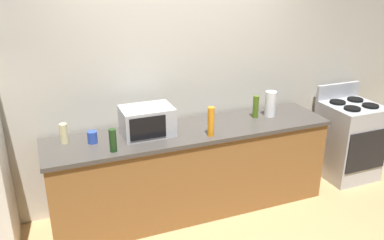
# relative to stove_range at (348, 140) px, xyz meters

# --- Properties ---
(ground_plane) EXTENTS (8.00, 8.00, 0.00)m
(ground_plane) POSITION_rel_stove_range_xyz_m (-2.00, -0.40, -0.46)
(ground_plane) COLOR tan
(back_wall) EXTENTS (6.40, 0.10, 2.70)m
(back_wall) POSITION_rel_stove_range_xyz_m (-2.00, 0.41, 0.89)
(back_wall) COLOR beige
(back_wall) RESTS_ON ground_plane
(counter_run) EXTENTS (2.84, 0.64, 0.90)m
(counter_run) POSITION_rel_stove_range_xyz_m (-2.00, 0.00, -0.01)
(counter_run) COLOR brown
(counter_run) RESTS_ON ground_plane
(stove_range) EXTENTS (0.60, 0.61, 1.08)m
(stove_range) POSITION_rel_stove_range_xyz_m (0.00, 0.00, 0.00)
(stove_range) COLOR #B7BABF
(stove_range) RESTS_ON ground_plane
(microwave) EXTENTS (0.48, 0.35, 0.27)m
(microwave) POSITION_rel_stove_range_xyz_m (-2.44, 0.05, 0.57)
(microwave) COLOR #B7BABF
(microwave) RESTS_ON counter_run
(paper_towel_roll) EXTENTS (0.12, 0.12, 0.27)m
(paper_towel_roll) POSITION_rel_stove_range_xyz_m (-1.09, 0.05, 0.57)
(paper_towel_roll) COLOR white
(paper_towel_roll) RESTS_ON counter_run
(bottle_dish_soap) EXTENTS (0.06, 0.06, 0.28)m
(bottle_dish_soap) POSITION_rel_stove_range_xyz_m (-1.89, -0.20, 0.58)
(bottle_dish_soap) COLOR orange
(bottle_dish_soap) RESTS_ON counter_run
(bottle_olive_oil) EXTENTS (0.06, 0.06, 0.24)m
(bottle_olive_oil) POSITION_rel_stove_range_xyz_m (-1.26, 0.07, 0.56)
(bottle_olive_oil) COLOR #4C6B19
(bottle_olive_oil) RESTS_ON counter_run
(bottle_wine) EXTENTS (0.06, 0.06, 0.21)m
(bottle_wine) POSITION_rel_stove_range_xyz_m (-2.81, -0.20, 0.54)
(bottle_wine) COLOR #1E3F19
(bottle_wine) RESTS_ON counter_run
(bottle_hand_soap) EXTENTS (0.07, 0.07, 0.18)m
(bottle_hand_soap) POSITION_rel_stove_range_xyz_m (-3.19, 0.13, 0.53)
(bottle_hand_soap) COLOR beige
(bottle_hand_soap) RESTS_ON counter_run
(mug_blue) EXTENTS (0.09, 0.09, 0.11)m
(mug_blue) POSITION_rel_stove_range_xyz_m (-2.95, 0.04, 0.49)
(mug_blue) COLOR #2D4CB2
(mug_blue) RESTS_ON counter_run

